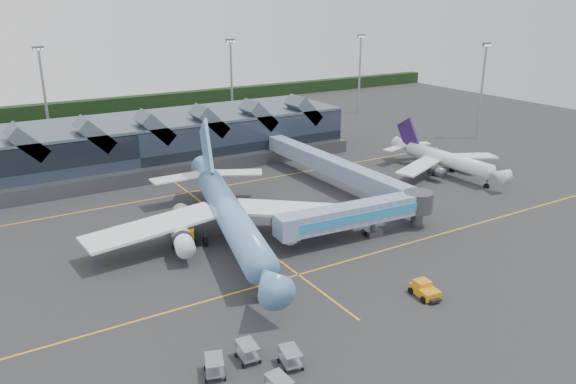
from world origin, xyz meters
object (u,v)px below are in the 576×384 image
main_airliner (229,213)px  pushback_tug (425,290)px  fuel_truck (182,224)px  regional_jet (444,159)px  jet_bridge (367,213)px

main_airliner → pushback_tug: main_airliner is taller
fuel_truck → pushback_tug: (17.36, -29.91, -1.26)m
regional_jet → fuel_truck: (-54.07, -2.88, -1.01)m
regional_jet → main_airliner: bearing=-172.4°
main_airliner → pushback_tug: 28.16m
fuel_truck → pushback_tug: 34.60m
main_airliner → regional_jet: bearing=22.7°
main_airliner → pushback_tug: bearing=-50.0°
jet_bridge → pushback_tug: jet_bridge is taller
pushback_tug → jet_bridge: bearing=79.9°
main_airliner → fuel_truck: 7.33m
main_airliner → regional_jet: main_airliner is taller
jet_bridge → fuel_truck: jet_bridge is taller
jet_bridge → fuel_truck: (-22.25, 13.33, -1.66)m
regional_jet → jet_bridge: size_ratio=1.10×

